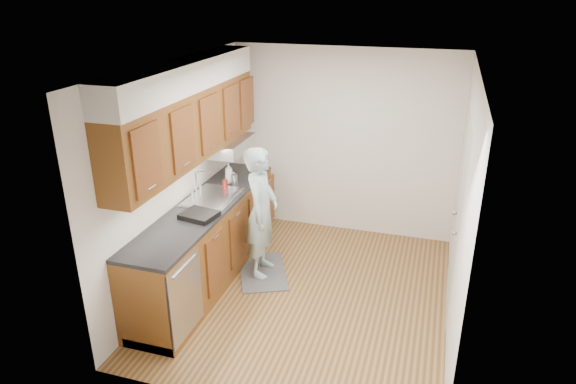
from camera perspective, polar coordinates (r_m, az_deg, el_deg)
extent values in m
plane|color=olive|center=(5.86, 2.19, -11.20)|extent=(3.50, 3.50, 0.00)
plane|color=white|center=(4.94, 2.63, 13.74)|extent=(3.50, 3.50, 0.00)
cube|color=silver|center=(5.81, -12.06, 1.83)|extent=(0.02, 3.50, 2.50)
cube|color=silver|center=(5.14, 18.78, -1.67)|extent=(0.02, 3.50, 2.50)
cube|color=silver|center=(6.89, 6.15, 5.44)|extent=(3.00, 0.02, 2.50)
cube|color=brown|center=(6.00, -8.92, -5.62)|extent=(0.60, 2.80, 0.90)
cube|color=black|center=(5.81, -9.33, -1.50)|extent=(0.63, 2.80, 0.04)
cube|color=#B2B2B7|center=(5.98, -8.35, -1.04)|extent=(0.48, 0.68, 0.14)
cube|color=#B2B2B7|center=(5.95, -8.38, -0.56)|extent=(0.52, 0.72, 0.01)
cube|color=#B2B2B7|center=(5.04, -11.31, -11.42)|extent=(0.03, 0.60, 0.80)
cube|color=brown|center=(5.56, -11.03, 7.22)|extent=(0.33, 2.80, 0.75)
cube|color=silver|center=(5.45, -11.44, 12.55)|extent=(0.35, 2.80, 0.30)
cube|color=#A5A5AA|center=(6.39, -6.71, 5.20)|extent=(0.46, 0.75, 0.16)
cube|color=beige|center=(5.50, 18.35, -2.58)|extent=(0.02, 1.22, 2.05)
cube|color=slate|center=(6.25, -2.83, -8.82)|extent=(0.85, 1.03, 0.02)
imported|color=#98B6B9|center=(5.84, -3.00, -1.34)|extent=(0.47, 0.65, 1.76)
imported|color=white|center=(6.33, -6.58, 2.16)|extent=(0.12, 0.12, 0.26)
imported|color=white|center=(6.39, -6.39, 1.94)|extent=(0.10, 0.10, 0.17)
cylinder|color=#9F261B|center=(6.16, -7.00, 0.85)|extent=(0.07, 0.07, 0.11)
cylinder|color=#A5A5AA|center=(6.27, -5.96, 1.38)|extent=(0.08, 0.08, 0.13)
cube|color=black|center=(5.46, -9.84, -2.55)|extent=(0.40, 0.35, 0.06)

